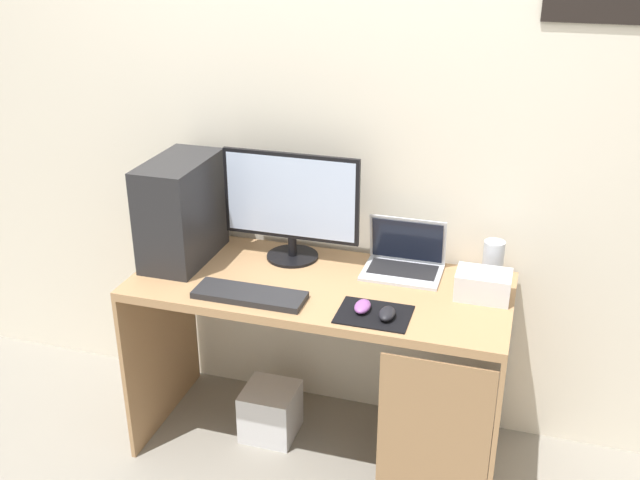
{
  "coord_description": "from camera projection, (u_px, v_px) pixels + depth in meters",
  "views": [
    {
      "loc": [
        0.73,
        -2.41,
        2.08
      ],
      "look_at": [
        0.0,
        0.0,
        0.96
      ],
      "focal_mm": 41.18,
      "sensor_mm": 36.0,
      "label": 1
    }
  ],
  "objects": [
    {
      "name": "mousepad",
      "position": [
        374.0,
        314.0,
        2.61
      ],
      "size": [
        0.26,
        0.2,
        0.0
      ],
      "primitive_type": "cube",
      "color": "black",
      "rests_on": "desk"
    },
    {
      "name": "subwoofer",
      "position": [
        271.0,
        411.0,
        3.18
      ],
      "size": [
        0.22,
        0.22,
        0.22
      ],
      "primitive_type": "cube",
      "color": "silver",
      "rests_on": "ground_plane"
    },
    {
      "name": "desk",
      "position": [
        324.0,
        320.0,
        2.89
      ],
      "size": [
        1.46,
        0.63,
        0.78
      ],
      "color": "#A37A51",
      "rests_on": "ground_plane"
    },
    {
      "name": "ground_plane",
      "position": [
        320.0,
        443.0,
        3.15
      ],
      "size": [
        8.0,
        8.0,
        0.0
      ],
      "primitive_type": "plane",
      "color": "gray"
    },
    {
      "name": "wall_back",
      "position": [
        346.0,
        128.0,
        2.93
      ],
      "size": [
        4.0,
        0.05,
        2.6
      ],
      "color": "beige",
      "rests_on": "ground_plane"
    },
    {
      "name": "pc_tower",
      "position": [
        181.0,
        210.0,
        2.96
      ],
      "size": [
        0.22,
        0.41,
        0.42
      ],
      "primitive_type": "cube",
      "color": "#232326",
      "rests_on": "desk"
    },
    {
      "name": "mouse_right",
      "position": [
        387.0,
        314.0,
        2.57
      ],
      "size": [
        0.06,
        0.1,
        0.03
      ],
      "primitive_type": "ellipsoid",
      "color": "black",
      "rests_on": "mousepad"
    },
    {
      "name": "laptop",
      "position": [
        404.0,
        261.0,
        2.91
      ],
      "size": [
        0.31,
        0.22,
        0.21
      ],
      "color": "#B7BCC6",
      "rests_on": "desk"
    },
    {
      "name": "projector",
      "position": [
        483.0,
        285.0,
        2.71
      ],
      "size": [
        0.2,
        0.14,
        0.1
      ],
      "primitive_type": "cube",
      "color": "silver",
      "rests_on": "desk"
    },
    {
      "name": "monitor",
      "position": [
        291.0,
        205.0,
        2.94
      ],
      "size": [
        0.56,
        0.21,
        0.45
      ],
      "color": "black",
      "rests_on": "desk"
    },
    {
      "name": "keyboard",
      "position": [
        250.0,
        295.0,
        2.72
      ],
      "size": [
        0.42,
        0.14,
        0.02
      ],
      "primitive_type": "cube",
      "color": "#232326",
      "rests_on": "desk"
    },
    {
      "name": "mouse_left",
      "position": [
        362.0,
        306.0,
        2.62
      ],
      "size": [
        0.06,
        0.1,
        0.03
      ],
      "primitive_type": "ellipsoid",
      "color": "#8C4C99",
      "rests_on": "mousepad"
    },
    {
      "name": "speaker",
      "position": [
        493.0,
        261.0,
        2.83
      ],
      "size": [
        0.08,
        0.08,
        0.16
      ],
      "primitive_type": "cylinder",
      "color": "#B7BCC6",
      "rests_on": "desk"
    }
  ]
}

